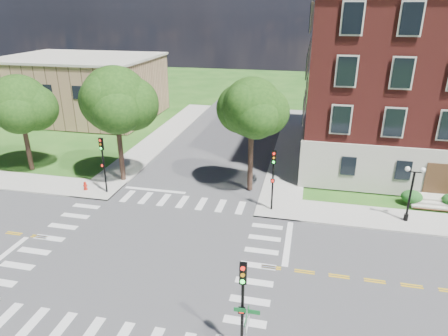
% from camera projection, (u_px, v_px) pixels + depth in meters
% --- Properties ---
extents(ground, '(160.00, 160.00, 0.00)m').
position_uv_depth(ground, '(148.00, 251.00, 25.87)').
color(ground, '#1F5016').
rests_on(ground, ground).
extents(road_ew, '(90.00, 12.00, 0.01)m').
position_uv_depth(road_ew, '(148.00, 251.00, 25.86)').
color(road_ew, '#3D3D3F').
rests_on(road_ew, ground).
extents(road_ns, '(12.00, 90.00, 0.01)m').
position_uv_depth(road_ns, '(148.00, 251.00, 25.86)').
color(road_ns, '#3D3D3F').
rests_on(road_ns, ground).
extents(sidewalk_ne, '(34.00, 34.00, 0.12)m').
position_uv_depth(sidewalk_ne, '(370.00, 178.00, 36.66)').
color(sidewalk_ne, '#9E9B93').
rests_on(sidewalk_ne, ground).
extents(sidewalk_nw, '(34.00, 34.00, 0.12)m').
position_uv_depth(sidewalk_nw, '(70.00, 153.00, 42.83)').
color(sidewalk_nw, '#9E9B93').
rests_on(sidewalk_nw, ground).
extents(crosswalk_east, '(2.20, 10.20, 0.02)m').
position_uv_depth(crosswalk_east, '(258.00, 266.00, 24.42)').
color(crosswalk_east, silver).
rests_on(crosswalk_east, ground).
extents(stop_bar_east, '(0.40, 5.50, 0.00)m').
position_uv_depth(stop_bar_east, '(288.00, 243.00, 26.81)').
color(stop_bar_east, silver).
rests_on(stop_bar_east, ground).
extents(secondary_building, '(20.40, 15.40, 8.30)m').
position_uv_depth(secondary_building, '(82.00, 87.00, 55.80)').
color(secondary_building, '#936E51').
rests_on(secondary_building, ground).
extents(tree_b, '(5.28, 5.28, 9.04)m').
position_uv_depth(tree_b, '(19.00, 104.00, 36.19)').
color(tree_b, '#302118').
rests_on(tree_b, ground).
extents(tree_c, '(5.69, 5.69, 10.16)m').
position_uv_depth(tree_c, '(115.00, 100.00, 33.58)').
color(tree_c, '#302118').
rests_on(tree_c, ground).
extents(tree_d, '(4.80, 4.80, 9.59)m').
position_uv_depth(tree_d, '(252.00, 108.00, 31.66)').
color(tree_d, '#302118').
rests_on(tree_d, ground).
extents(traffic_signal_se, '(0.34, 0.38, 4.80)m').
position_uv_depth(traffic_signal_se, '(243.00, 297.00, 17.08)').
color(traffic_signal_se, black).
rests_on(traffic_signal_se, ground).
extents(traffic_signal_ne, '(0.37, 0.42, 4.80)m').
position_uv_depth(traffic_signal_ne, '(273.00, 173.00, 29.83)').
color(traffic_signal_ne, black).
rests_on(traffic_signal_ne, ground).
extents(traffic_signal_nw, '(0.37, 0.43, 4.80)m').
position_uv_depth(traffic_signal_nw, '(103.00, 158.00, 32.67)').
color(traffic_signal_nw, black).
rests_on(traffic_signal_nw, ground).
extents(twin_lamp_west, '(1.36, 0.36, 4.23)m').
position_uv_depth(twin_lamp_west, '(411.00, 191.00, 28.47)').
color(twin_lamp_west, black).
rests_on(twin_lamp_west, ground).
extents(street_sign_pole, '(1.10, 1.10, 3.10)m').
position_uv_depth(street_sign_pole, '(247.00, 326.00, 16.71)').
color(street_sign_pole, gray).
rests_on(street_sign_pole, ground).
extents(fire_hydrant, '(0.35, 0.35, 0.75)m').
position_uv_depth(fire_hydrant, '(85.00, 186.00, 34.14)').
color(fire_hydrant, '#B61A0E').
rests_on(fire_hydrant, ground).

